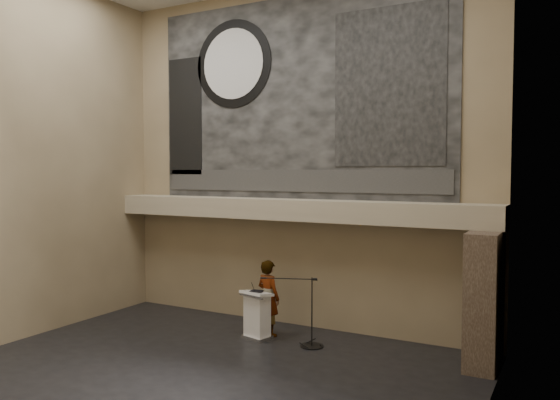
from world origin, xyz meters
The scene contains 19 objects.
floor centered at (0.00, 0.00, 0.00)m, with size 10.00×10.00×0.00m, color black.
wall_back centered at (0.00, 4.00, 4.25)m, with size 10.00×0.02×8.50m, color #7C6B4E.
wall_left centered at (-5.00, 0.00, 4.25)m, with size 0.02×8.00×8.50m, color #7C6B4E.
wall_right centered at (5.00, 0.00, 4.25)m, with size 0.02×8.00×8.50m, color #7C6B4E.
soffit centered at (0.00, 3.60, 2.95)m, with size 10.00×0.80×0.50m, color tan.
sprinkler_left centered at (-1.60, 3.55, 2.67)m, with size 0.04×0.04×0.06m, color #B2893D.
sprinkler_right centered at (1.90, 3.55, 2.67)m, with size 0.04×0.04×0.06m, color #B2893D.
banner centered at (0.00, 3.97, 5.70)m, with size 8.00×0.05×5.00m, color black.
banner_text_strip centered at (0.00, 3.93, 3.65)m, with size 7.76×0.02×0.55m, color #2C2C2C.
banner_clock_rim centered at (-1.80, 3.93, 6.70)m, with size 2.30×2.30×0.02m, color black.
banner_clock_face centered at (-1.80, 3.91, 6.70)m, with size 1.84×1.84×0.02m, color silver.
banner_building_print centered at (2.40, 3.93, 5.80)m, with size 2.60×0.02×3.60m, color black.
banner_brick_print centered at (-3.40, 3.93, 5.40)m, with size 1.10×0.02×3.20m, color black.
stone_pier centered at (4.65, 3.15, 1.35)m, with size 0.60×1.40×2.70m, color #403127.
lectern centered at (-0.23, 2.51, 0.55)m, with size 0.78×0.63×1.13m.
binder centered at (-0.22, 2.48, 1.12)m, with size 0.27×0.22×0.04m, color black.
papers centered at (-0.37, 2.45, 1.10)m, with size 0.21×0.29×0.01m, color silver.
speaker_person centered at (-0.13, 2.86, 0.90)m, with size 0.66×0.43×1.80m, color white.
mic_stand centered at (1.09, 2.59, 0.23)m, with size 1.33×0.68×1.55m.
Camera 1 is at (6.22, -8.18, 3.88)m, focal length 35.00 mm.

